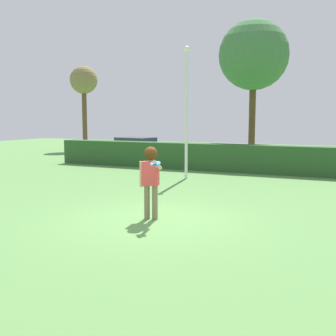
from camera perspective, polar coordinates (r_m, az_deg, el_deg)
The scene contains 8 objects.
ground_plane at distance 10.07m, azimuth -1.96°, elevation -7.17°, with size 60.00×60.00×0.00m, color #5A8B48.
person at distance 9.88m, azimuth -2.44°, elevation -0.83°, with size 0.67×0.69×1.78m.
frisbee at distance 9.38m, azimuth -1.76°, elevation 0.62°, with size 0.24×0.23×0.10m.
lamppost at distance 16.53m, azimuth 2.59°, elevation 8.68°, with size 0.24×0.24×5.27m.
hedge_row at distance 18.86m, azimuth 11.13°, elevation 1.30°, with size 20.06×0.90×1.26m, color #2C5628.
parked_car_blue at distance 25.54m, azimuth -4.53°, elevation 3.02°, with size 4.45×2.48×1.25m.
oak_tree at distance 24.18m, azimuth 11.86°, elevation 15.09°, with size 3.91×3.91×7.91m.
bare_elm_tree at distance 32.28m, azimuth -11.67°, elevation 11.62°, with size 2.08×2.08×6.35m.
Camera 1 is at (4.39, -8.72, 2.47)m, focal length 43.70 mm.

